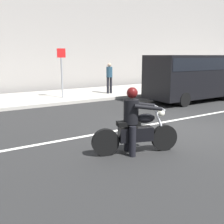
# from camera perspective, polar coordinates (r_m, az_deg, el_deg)

# --- Properties ---
(ground_plane) EXTENTS (80.00, 80.00, 0.00)m
(ground_plane) POSITION_cam_1_polar(r_m,az_deg,el_deg) (8.72, 14.81, -3.33)
(ground_plane) COLOR #252525
(sidewalk_slab) EXTENTS (40.00, 4.40, 0.14)m
(sidewalk_slab) POSITION_cam_1_polar(r_m,az_deg,el_deg) (15.15, -8.08, 3.55)
(sidewalk_slab) COLOR #A8A399
(sidewalk_slab) RESTS_ON ground_plane
(lane_marking_stripe) EXTENTS (18.00, 0.14, 0.01)m
(lane_marking_stripe) POSITION_cam_1_polar(r_m,az_deg,el_deg) (9.58, 12.37, -1.83)
(lane_marking_stripe) COLOR silver
(lane_marking_stripe) RESTS_ON ground_plane
(motorcycle_with_rider_black_leather) EXTENTS (1.99, 0.90, 1.54)m
(motorcycle_with_rider_black_leather) POSITION_cam_1_polar(r_m,az_deg,el_deg) (6.20, 4.94, -3.05)
(motorcycle_with_rider_black_leather) COLOR black
(motorcycle_with_rider_black_leather) RESTS_ON ground_plane
(parked_van_black) EXTENTS (4.99, 1.96, 2.24)m
(parked_van_black) POSITION_cam_1_polar(r_m,az_deg,el_deg) (13.96, 16.84, 7.58)
(parked_van_black) COLOR black
(parked_van_black) RESTS_ON ground_plane
(street_sign_post) EXTENTS (0.44, 0.08, 2.46)m
(street_sign_post) POSITION_cam_1_polar(r_m,az_deg,el_deg) (13.73, -10.60, 9.17)
(street_sign_post) COLOR gray
(street_sign_post) RESTS_ON sidewalk_slab
(pedestrian_bystander) EXTENTS (0.34, 0.34, 1.68)m
(pedestrian_bystander) POSITION_cam_1_polar(r_m,az_deg,el_deg) (15.15, -0.56, 7.68)
(pedestrian_bystander) COLOR black
(pedestrian_bystander) RESTS_ON sidewalk_slab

